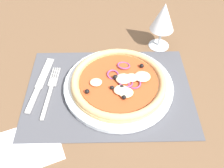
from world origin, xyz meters
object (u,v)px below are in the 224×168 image
Objects in this scene: plate at (119,86)px; pizza at (119,82)px; wine_glass at (164,18)px; knife at (41,83)px; napkin at (30,146)px; fork at (51,89)px.

pizza is at bearing -20.59° from plate.
knife is at bearing -155.02° from wine_glass.
wine_glass reaches higher than plate.
knife is 18.82cm from napkin.
knife reaches higher than napkin.
plate is 1.15× the size of pizza.
plate is at bearing -86.18° from knife.
knife is 39.55cm from wine_glass.
napkin is (-20.68, -17.00, -0.88)cm from plate.
wine_glass reaches higher than knife.
wine_glass is at bearing 45.70° from napkin.
wine_glass is (13.39, 18.05, 7.40)cm from pizza.
pizza is at bearing -84.52° from fork.
plate is 1.96× the size of wine_glass.
fork is at bearing -179.05° from pizza.
pizza is 18.40cm from fork.
pizza is 1.27× the size of knife.
pizza is 1.88× the size of napkin.
knife is at bearing 175.16° from plate.
plate is at bearing 39.42° from napkin.
plate is 2.17× the size of napkin.
fork is at bearing -178.92° from plate.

